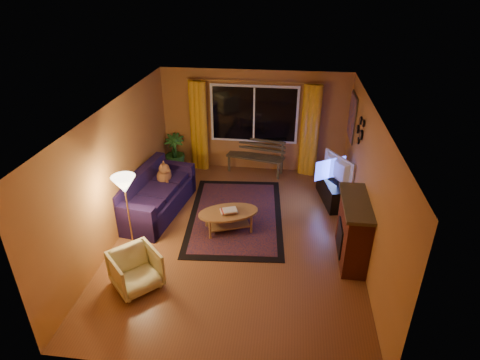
# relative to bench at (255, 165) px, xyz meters

# --- Properties ---
(floor) EXTENTS (4.50, 6.00, 0.02)m
(floor) POSITION_rel_bench_xyz_m (-0.07, -2.75, -0.22)
(floor) COLOR brown
(floor) RESTS_ON ground
(ceiling) EXTENTS (4.50, 6.00, 0.02)m
(ceiling) POSITION_rel_bench_xyz_m (-0.07, -2.75, 2.30)
(ceiling) COLOR white
(ceiling) RESTS_ON ground
(wall_back) EXTENTS (4.50, 0.02, 2.50)m
(wall_back) POSITION_rel_bench_xyz_m (-0.07, 0.26, 1.04)
(wall_back) COLOR #B87537
(wall_back) RESTS_ON ground
(wall_left) EXTENTS (0.02, 6.00, 2.50)m
(wall_left) POSITION_rel_bench_xyz_m (-2.33, -2.75, 1.04)
(wall_left) COLOR #B87537
(wall_left) RESTS_ON ground
(wall_right) EXTENTS (0.02, 6.00, 2.50)m
(wall_right) POSITION_rel_bench_xyz_m (2.19, -2.75, 1.04)
(wall_right) COLOR #B87537
(wall_right) RESTS_ON ground
(window) EXTENTS (2.00, 0.02, 1.30)m
(window) POSITION_rel_bench_xyz_m (-0.07, 0.19, 1.24)
(window) COLOR black
(window) RESTS_ON wall_back
(curtain_rod) EXTENTS (3.20, 0.03, 0.03)m
(curtain_rod) POSITION_rel_bench_xyz_m (-0.07, 0.15, 2.04)
(curtain_rod) COLOR #BF8C3F
(curtain_rod) RESTS_ON wall_back
(curtain_left) EXTENTS (0.36, 0.36, 2.24)m
(curtain_left) POSITION_rel_bench_xyz_m (-1.42, 0.13, 0.91)
(curtain_left) COLOR gold
(curtain_left) RESTS_ON ground
(curtain_right) EXTENTS (0.36, 0.36, 2.24)m
(curtain_right) POSITION_rel_bench_xyz_m (1.28, 0.13, 0.91)
(curtain_right) COLOR gold
(curtain_right) RESTS_ON ground
(bench) EXTENTS (1.47, 0.72, 0.42)m
(bench) POSITION_rel_bench_xyz_m (0.00, 0.00, 0.00)
(bench) COLOR #3B3421
(bench) RESTS_ON ground
(potted_plant) EXTENTS (0.58, 0.58, 0.91)m
(potted_plant) POSITION_rel_bench_xyz_m (-2.05, -0.02, 0.24)
(potted_plant) COLOR #235B1E
(potted_plant) RESTS_ON ground
(sofa) EXTENTS (1.21, 2.24, 0.86)m
(sofa) POSITION_rel_bench_xyz_m (-1.87, -2.09, 0.22)
(sofa) COLOR #1B0F34
(sofa) RESTS_ON ground
(dog) EXTENTS (0.35, 0.48, 0.52)m
(dog) POSITION_rel_bench_xyz_m (-1.82, -1.61, 0.47)
(dog) COLOR #935931
(dog) RESTS_ON sofa
(armchair) EXTENTS (0.94, 0.94, 0.71)m
(armchair) POSITION_rel_bench_xyz_m (-1.49, -4.32, 0.14)
(armchair) COLOR beige
(armchair) RESTS_ON ground
(floor_lamp) EXTENTS (0.32, 0.32, 1.56)m
(floor_lamp) POSITION_rel_bench_xyz_m (-1.86, -3.52, 0.57)
(floor_lamp) COLOR #BF8C3F
(floor_lamp) RESTS_ON ground
(rug) EXTENTS (2.12, 3.13, 0.02)m
(rug) POSITION_rel_bench_xyz_m (-0.21, -2.05, -0.20)
(rug) COLOR maroon
(rug) RESTS_ON ground
(coffee_table) EXTENTS (1.50, 1.50, 0.42)m
(coffee_table) POSITION_rel_bench_xyz_m (-0.28, -2.59, -0.00)
(coffee_table) COLOR #9B6938
(coffee_table) RESTS_ON ground
(tv_console) EXTENTS (0.64, 1.27, 0.51)m
(tv_console) POSITION_rel_bench_xyz_m (1.81, -1.18, 0.04)
(tv_console) COLOR black
(tv_console) RESTS_ON ground
(television) EXTENTS (0.62, 0.87, 0.55)m
(television) POSITION_rel_bench_xyz_m (1.81, -1.18, 0.57)
(television) COLOR black
(television) RESTS_ON tv_console
(fireplace) EXTENTS (0.40, 1.20, 1.10)m
(fireplace) POSITION_rel_bench_xyz_m (1.98, -3.15, 0.34)
(fireplace) COLOR maroon
(fireplace) RESTS_ON ground
(mirror_cluster) EXTENTS (0.06, 0.60, 0.56)m
(mirror_cluster) POSITION_rel_bench_xyz_m (2.14, -1.45, 1.59)
(mirror_cluster) COLOR black
(mirror_cluster) RESTS_ON wall_right
(painting) EXTENTS (0.04, 0.76, 0.96)m
(painting) POSITION_rel_bench_xyz_m (2.15, -0.30, 1.44)
(painting) COLOR orange
(painting) RESTS_ON wall_right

